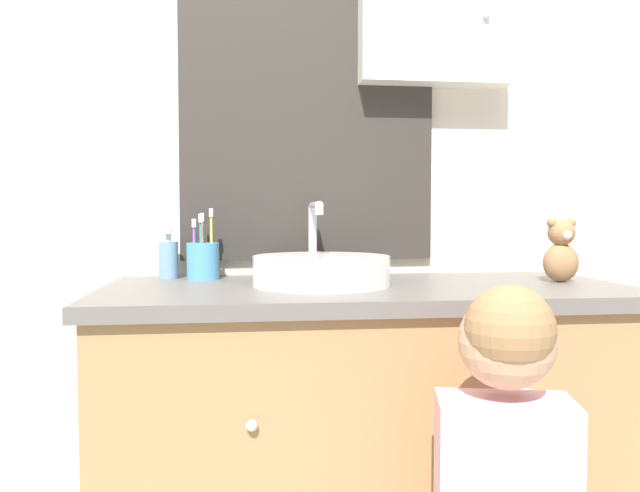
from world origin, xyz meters
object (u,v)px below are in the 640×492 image
at_px(sink_basin, 321,269).
at_px(toothbrush_holder, 203,260).
at_px(teddy_bear, 561,252).
at_px(soap_dispenser, 169,259).

height_order(sink_basin, toothbrush_holder, sink_basin).
relative_size(sink_basin, toothbrush_holder, 2.02).
distance_m(sink_basin, teddy_bear, 0.62).
xyz_separation_m(toothbrush_holder, teddy_bear, (0.92, -0.18, 0.03)).
bearing_deg(teddy_bear, soap_dispenser, 168.27).
xyz_separation_m(sink_basin, toothbrush_holder, (-0.30, 0.17, 0.01)).
relative_size(soap_dispenser, teddy_bear, 0.84).
bearing_deg(soap_dispenser, toothbrush_holder, -18.54).
bearing_deg(sink_basin, soap_dispenser, 152.52).
height_order(soap_dispenser, teddy_bear, teddy_bear).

